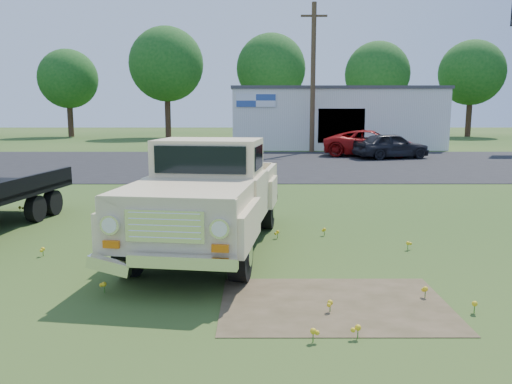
# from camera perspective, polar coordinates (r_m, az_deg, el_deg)

# --- Properties ---
(ground) EXTENTS (140.00, 140.00, 0.00)m
(ground) POSITION_cam_1_polar(r_m,az_deg,el_deg) (9.63, -2.80, -6.03)
(ground) COLOR #274716
(ground) RESTS_ON ground
(asphalt_lot) EXTENTS (90.00, 14.00, 0.02)m
(asphalt_lot) POSITION_cam_1_polar(r_m,az_deg,el_deg) (24.41, -1.16, 3.27)
(asphalt_lot) COLOR black
(asphalt_lot) RESTS_ON ground
(dirt_patch_a) EXTENTS (3.00, 2.00, 0.01)m
(dirt_patch_a) POSITION_cam_1_polar(r_m,az_deg,el_deg) (6.85, 8.93, -12.58)
(dirt_patch_a) COLOR #463C25
(dirt_patch_a) RESTS_ON ground
(dirt_patch_b) EXTENTS (2.20, 1.60, 0.01)m
(dirt_patch_b) POSITION_cam_1_polar(r_m,az_deg,el_deg) (13.25, -10.76, -1.95)
(dirt_patch_b) COLOR #463C25
(dirt_patch_b) RESTS_ON ground
(commercial_building) EXTENTS (14.20, 8.20, 4.15)m
(commercial_building) POSITION_cam_1_polar(r_m,az_deg,el_deg) (36.69, 8.69, 8.44)
(commercial_building) COLOR silver
(commercial_building) RESTS_ON ground
(utility_pole_mid) EXTENTS (1.60, 0.30, 9.00)m
(utility_pole_mid) POSITION_cam_1_polar(r_m,az_deg,el_deg) (31.55, 6.53, 12.93)
(utility_pole_mid) COLOR #44311F
(utility_pole_mid) RESTS_ON ground
(treeline_b) EXTENTS (5.76, 5.76, 8.57)m
(treeline_b) POSITION_cam_1_polar(r_m,az_deg,el_deg) (53.65, -20.68, 11.99)
(treeline_b) COLOR #3A241A
(treeline_b) RESTS_ON ground
(treeline_c) EXTENTS (7.04, 7.04, 10.47)m
(treeline_c) POSITION_cam_1_polar(r_m,az_deg,el_deg) (49.70, -10.20, 14.16)
(treeline_c) COLOR #3A241A
(treeline_c) RESTS_ON ground
(treeline_d) EXTENTS (6.72, 6.72, 10.00)m
(treeline_d) POSITION_cam_1_polar(r_m,az_deg,el_deg) (49.97, 1.73, 13.91)
(treeline_d) COLOR #3A241A
(treeline_d) RESTS_ON ground
(treeline_e) EXTENTS (6.08, 6.08, 9.04)m
(treeline_e) POSITION_cam_1_polar(r_m,az_deg,el_deg) (49.76, 13.68, 12.94)
(treeline_e) COLOR #3A241A
(treeline_e) RESTS_ON ground
(treeline_f) EXTENTS (6.40, 6.40, 9.52)m
(treeline_f) POSITION_cam_1_polar(r_m,az_deg,el_deg) (55.29, 23.42, 12.39)
(treeline_f) COLOR #3A241A
(treeline_f) RESTS_ON ground
(vintage_pickup_truck) EXTENTS (2.95, 5.87, 2.04)m
(vintage_pickup_truck) POSITION_cam_1_polar(r_m,az_deg,el_deg) (9.22, -5.32, -0.25)
(vintage_pickup_truck) COLOR beige
(vintage_pickup_truck) RESTS_ON ground
(red_pickup) EXTENTS (5.68, 3.65, 1.46)m
(red_pickup) POSITION_cam_1_polar(r_m,az_deg,el_deg) (28.90, 12.98, 5.41)
(red_pickup) COLOR maroon
(red_pickup) RESTS_ON ground
(dark_sedan) EXTENTS (4.34, 2.70, 1.38)m
(dark_sedan) POSITION_cam_1_polar(r_m,az_deg,el_deg) (27.81, 15.18, 5.10)
(dark_sedan) COLOR black
(dark_sedan) RESTS_ON ground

